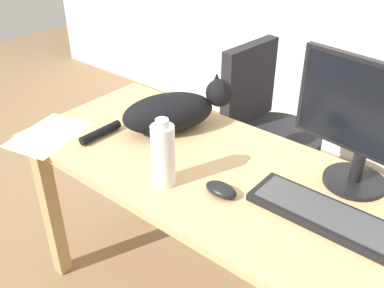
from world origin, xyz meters
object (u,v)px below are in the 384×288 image
(cat, at_px, (174,110))
(water_bottle, at_px, (163,155))
(office_chair, at_px, (266,150))
(keyboard, at_px, (323,214))
(computer_mouse, at_px, (221,190))
(monitor, at_px, (368,122))

(cat, height_order, water_bottle, water_bottle)
(office_chair, xyz_separation_m, keyboard, (0.59, -0.69, 0.35))
(office_chair, relative_size, water_bottle, 3.93)
(keyboard, relative_size, water_bottle, 1.87)
(office_chair, height_order, computer_mouse, office_chair)
(water_bottle, bearing_deg, computer_mouse, 21.41)
(monitor, relative_size, keyboard, 1.09)
(office_chair, bearing_deg, cat, -99.81)
(keyboard, xyz_separation_m, water_bottle, (-0.47, -0.17, 0.10))
(keyboard, bearing_deg, monitor, 89.54)
(monitor, xyz_separation_m, keyboard, (-0.00, -0.22, -0.21))
(keyboard, distance_m, water_bottle, 0.51)
(office_chair, bearing_deg, water_bottle, -82.55)
(office_chair, bearing_deg, monitor, -38.77)
(computer_mouse, bearing_deg, monitor, 47.24)
(keyboard, distance_m, computer_mouse, 0.31)
(monitor, relative_size, computer_mouse, 4.36)
(monitor, distance_m, water_bottle, 0.63)
(cat, height_order, computer_mouse, cat)
(office_chair, xyz_separation_m, monitor, (0.59, -0.47, 0.57))
(office_chair, xyz_separation_m, cat, (-0.10, -0.58, 0.42))
(water_bottle, bearing_deg, monitor, 39.48)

